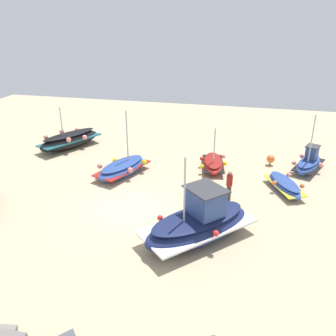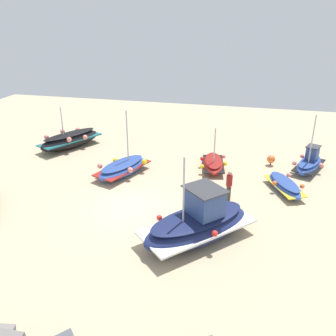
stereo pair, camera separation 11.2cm
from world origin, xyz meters
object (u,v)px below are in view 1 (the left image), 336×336
at_px(person_walking, 229,184).
at_px(mooring_buoy_0, 271,159).
at_px(fishing_boat_2, 123,168).
at_px(fishing_boat_3, 213,164).
at_px(fishing_boat_5, 199,223).
at_px(fishing_boat_6, 284,185).
at_px(fishing_boat_1, 70,140).
at_px(fishing_boat_0, 309,163).

xyz_separation_m(person_walking, mooring_buoy_0, (-2.29, -5.50, -0.57)).
bearing_deg(fishing_boat_2, fishing_boat_3, 132.90).
xyz_separation_m(fishing_boat_5, fishing_boat_6, (-3.95, -5.61, -0.42)).
relative_size(fishing_boat_6, mooring_buoy_0, 4.74).
relative_size(fishing_boat_5, mooring_buoy_0, 7.56).
bearing_deg(person_walking, fishing_boat_3, 147.78).
xyz_separation_m(fishing_boat_6, person_walking, (2.94, 1.83, 0.64)).
height_order(fishing_boat_2, fishing_boat_6, fishing_boat_2).
relative_size(fishing_boat_1, fishing_boat_6, 1.51).
distance_m(fishing_boat_5, fishing_boat_6, 6.87).
distance_m(fishing_boat_1, fishing_boat_6, 15.35).
relative_size(fishing_boat_3, mooring_buoy_0, 4.74).
relative_size(fishing_boat_3, fishing_boat_6, 1.00).
height_order(fishing_boat_0, fishing_boat_3, fishing_boat_0).
bearing_deg(person_walking, fishing_boat_5, -64.86).
bearing_deg(fishing_boat_6, fishing_boat_1, -128.04).
height_order(fishing_boat_1, mooring_buoy_0, fishing_boat_1).
relative_size(fishing_boat_0, fishing_boat_1, 0.74).
relative_size(fishing_boat_3, person_walking, 1.90).
height_order(fishing_boat_0, mooring_buoy_0, fishing_boat_0).
relative_size(fishing_boat_5, fishing_boat_6, 1.59).
height_order(fishing_boat_1, fishing_boat_6, fishing_boat_1).
distance_m(fishing_boat_1, person_walking, 13.16).
height_order(fishing_boat_0, fishing_boat_6, fishing_boat_0).
bearing_deg(fishing_boat_1, fishing_boat_6, -75.86).
relative_size(fishing_boat_0, fishing_boat_6, 1.12).
bearing_deg(fishing_boat_3, fishing_boat_6, -126.63).
height_order(fishing_boat_5, fishing_boat_6, fishing_boat_5).
bearing_deg(fishing_boat_0, fishing_boat_1, 112.48).
xyz_separation_m(fishing_boat_1, mooring_buoy_0, (-14.27, -0.05, -0.20)).
bearing_deg(fishing_boat_5, fishing_boat_2, 88.21).
distance_m(fishing_boat_1, fishing_boat_3, 10.79).
relative_size(person_walking, mooring_buoy_0, 2.49).
height_order(fishing_boat_2, mooring_buoy_0, fishing_boat_2).
bearing_deg(fishing_boat_5, person_walking, 28.60).
distance_m(fishing_boat_3, fishing_boat_6, 4.75).
relative_size(fishing_boat_2, person_walking, 2.41).
distance_m(fishing_boat_3, fishing_boat_5, 7.81).
height_order(fishing_boat_6, mooring_buoy_0, fishing_boat_6).
bearing_deg(person_walking, fishing_boat_2, -155.69).
xyz_separation_m(fishing_boat_1, fishing_boat_5, (-10.97, 9.22, 0.15)).
xyz_separation_m(fishing_boat_0, fishing_boat_5, (5.61, 8.94, 0.29)).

